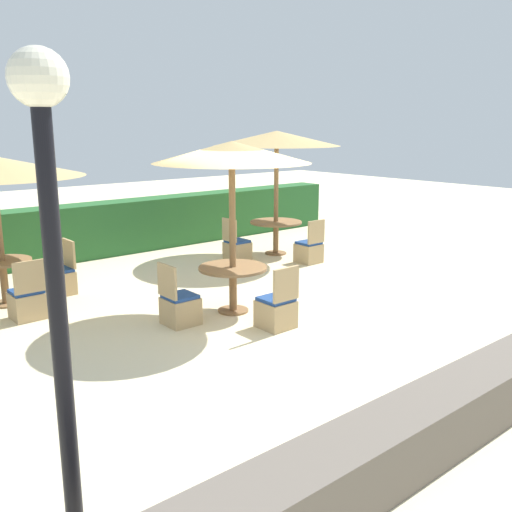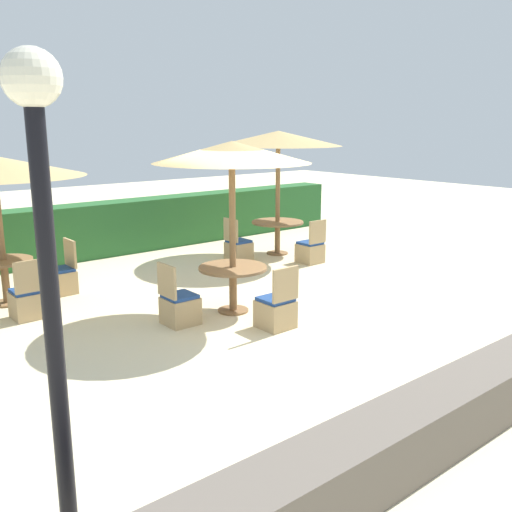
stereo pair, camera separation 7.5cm
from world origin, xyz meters
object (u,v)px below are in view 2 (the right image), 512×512
at_px(patio_chair_back_right_south, 311,251).
at_px(round_table_back_left, 4,271).
at_px(parasol_back_right, 278,139).
at_px(patio_chair_back_left_south, 28,301).
at_px(round_table_center, 233,276).
at_px(round_table_back_right, 277,228).
at_px(patio_chair_center_west, 179,307).
at_px(patio_chair_center_south, 276,310).
at_px(patio_chair_back_right_west, 238,249).
at_px(parasol_center, 232,153).
at_px(patio_chair_back_left_east, 61,279).
at_px(lamp_post, 43,211).

relative_size(patio_chair_back_right_south, round_table_back_left, 1.03).
relative_size(parasol_back_right, patio_chair_back_left_south, 2.98).
relative_size(round_table_center, round_table_back_right, 0.92).
height_order(round_table_center, round_table_back_left, round_table_back_left).
bearing_deg(parasol_back_right, patio_chair_center_west, -148.76).
bearing_deg(parasol_back_right, round_table_back_right, -135.00).
bearing_deg(patio_chair_back_left_south, patio_chair_center_west, -46.33).
bearing_deg(patio_chair_back_left_south, round_table_back_left, 92.64).
relative_size(patio_chair_center_south, round_table_back_left, 1.03).
distance_m(patio_chair_center_west, patio_chair_back_left_south, 2.33).
bearing_deg(patio_chair_back_right_west, round_table_back_left, -90.48).
xyz_separation_m(round_table_center, patio_chair_back_right_west, (2.14, 2.62, -0.31)).
bearing_deg(patio_chair_back_left_south, parasol_center, -33.87).
bearing_deg(patio_chair_center_west, patio_chair_back_right_south, 109.36).
xyz_separation_m(parasol_center, patio_chair_back_left_south, (-2.57, 1.73, -2.19)).
distance_m(round_table_center, patio_chair_center_south, 1.03).
height_order(round_table_center, patio_chair_back_left_east, patio_chair_back_left_east).
relative_size(patio_chair_back_right_west, patio_chair_back_left_south, 1.00).
relative_size(patio_chair_center_south, patio_chair_back_right_south, 1.00).
bearing_deg(round_table_back_left, round_table_back_right, -0.80).
distance_m(round_table_back_right, patio_chair_back_left_south, 5.87).
xyz_separation_m(parasol_center, round_table_center, (0.00, 0.00, -1.88)).
relative_size(lamp_post, patio_chair_back_left_south, 3.57).
bearing_deg(patio_chair_center_west, patio_chair_back_left_south, -136.33).
bearing_deg(round_table_center, patio_chair_center_south, -88.27).
bearing_deg(round_table_back_left, parasol_back_right, -0.80).
xyz_separation_m(parasol_center, round_table_back_right, (3.22, 2.58, -1.85)).
relative_size(round_table_back_left, patio_chair_back_left_east, 0.97).
distance_m(round_table_back_right, patio_chair_back_left_east, 4.94).
height_order(round_table_center, patio_chair_center_west, patio_chair_center_west).
height_order(patio_chair_center_south, parasol_back_right, parasol_back_right).
distance_m(parasol_back_right, patio_chair_back_right_south, 2.53).
height_order(round_table_back_right, patio_chair_back_right_south, patio_chair_back_right_south).
bearing_deg(patio_chair_center_south, parasol_back_right, 48.09).
relative_size(patio_chair_center_south, patio_chair_back_left_east, 1.00).
height_order(round_table_back_left, patio_chair_back_left_south, patio_chair_back_left_south).
bearing_deg(patio_chair_back_right_west, patio_chair_back_left_east, -90.66).
bearing_deg(patio_chair_back_right_west, round_table_back_right, 87.81).
relative_size(lamp_post, round_table_back_right, 2.87).
xyz_separation_m(lamp_post, parasol_center, (3.94, 3.26, 0.10)).
distance_m(lamp_post, patio_chair_center_south, 5.03).
relative_size(parasol_center, patio_chair_back_right_west, 2.82).
xyz_separation_m(lamp_post, patio_chair_center_south, (3.97, 2.28, -2.09)).
relative_size(patio_chair_center_west, patio_chair_back_right_west, 1.00).
height_order(lamp_post, round_table_center, lamp_post).
xyz_separation_m(parasol_center, patio_chair_center_west, (-0.96, 0.04, -2.19)).
bearing_deg(round_table_back_left, patio_chair_back_left_east, 0.31).
distance_m(patio_chair_center_south, patio_chair_back_right_west, 4.17).
bearing_deg(patio_chair_back_right_west, patio_chair_back_right_south, 43.67).
xyz_separation_m(parasol_back_right, patio_chair_back_left_south, (-5.79, -0.85, -2.29)).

